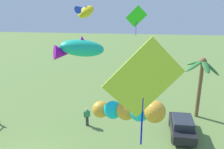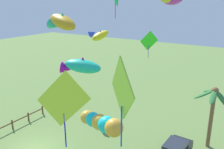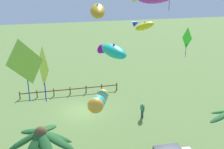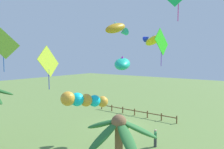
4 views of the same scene
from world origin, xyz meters
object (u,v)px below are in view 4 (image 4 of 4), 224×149
at_px(spectator_0, 155,138).
at_px(kite_fish_8, 123,64).
at_px(kite_diamond_5, 161,42).
at_px(palm_tree_2, 119,146).
at_px(kite_fish_3, 152,40).
at_px(kite_diamond_0, 3,44).
at_px(kite_fish_2, 117,29).
at_px(kite_tube_1, 84,100).
at_px(kite_diamond_4, 48,62).

relative_size(spectator_0, kite_fish_8, 0.46).
distance_m(kite_diamond_5, kite_fish_8, 6.48).
xyz_separation_m(palm_tree_2, spectator_0, (2.67, -9.58, -3.37)).
height_order(kite_fish_3, kite_fish_8, kite_fish_3).
bearing_deg(kite_fish_8, kite_diamond_0, 48.28).
xyz_separation_m(palm_tree_2, kite_diamond_5, (0.62, -5.72, 4.72)).
bearing_deg(kite_fish_2, palm_tree_2, 125.85).
xyz_separation_m(kite_diamond_0, kite_fish_3, (-9.75, -7.89, 0.36)).
bearing_deg(kite_tube_1, kite_fish_3, -144.32).
bearing_deg(kite_fish_2, kite_diamond_5, 147.83).
height_order(kite_fish_2, kite_fish_3, kite_fish_2).
bearing_deg(kite_diamond_5, kite_tube_1, -1.25).
bearing_deg(kite_diamond_4, kite_diamond_0, 77.64).
bearing_deg(palm_tree_2, kite_tube_1, -36.91).
bearing_deg(kite_diamond_4, kite_tube_1, -171.65).
height_order(palm_tree_2, kite_diamond_4, kite_diamond_4).
xyz_separation_m(kite_fish_3, kite_fish_8, (2.90, 0.21, -2.10)).
xyz_separation_m(spectator_0, kite_diamond_5, (-2.05, 3.86, 8.09)).
distance_m(kite_diamond_0, kite_fish_3, 12.54).
bearing_deg(kite_diamond_0, kite_diamond_5, -160.61).
bearing_deg(kite_fish_2, kite_fish_8, 150.62).
height_order(kite_tube_1, kite_diamond_5, kite_diamond_5).
xyz_separation_m(kite_diamond_4, kite_fish_8, (-6.00, -3.85, -0.17)).
bearing_deg(kite_tube_1, kite_diamond_0, 41.94).
bearing_deg(kite_fish_3, kite_diamond_4, 24.50).
distance_m(kite_fish_2, kite_fish_8, 3.69).
distance_m(kite_fish_2, kite_diamond_4, 7.38).
xyz_separation_m(kite_diamond_0, kite_diamond_5, (-12.13, -4.27, -0.17)).
bearing_deg(kite_tube_1, kite_diamond_4, 8.35).
bearing_deg(palm_tree_2, kite_diamond_0, -6.48).
xyz_separation_m(kite_fish_2, kite_diamond_4, (4.85, 4.50, -3.28)).
xyz_separation_m(kite_tube_1, kite_fish_2, (-0.76, -3.89, 6.58)).
distance_m(palm_tree_2, kite_fish_2, 13.75).
bearing_deg(kite_fish_3, kite_diamond_5, 123.43).
bearing_deg(kite_diamond_4, kite_fish_2, -137.19).
relative_size(kite_diamond_0, kite_fish_3, 1.72).
distance_m(kite_diamond_0, kite_fish_8, 10.43).
distance_m(kite_fish_2, kite_diamond_5, 7.84).
bearing_deg(kite_diamond_5, kite_fish_2, -32.17).
relative_size(kite_diamond_0, kite_diamond_5, 1.51).
bearing_deg(kite_diamond_5, kite_diamond_0, 19.39).
bearing_deg(spectator_0, kite_fish_3, 35.79).
relative_size(spectator_0, kite_fish_2, 0.52).
bearing_deg(kite_fish_2, kite_fish_3, 173.87).
xyz_separation_m(spectator_0, kite_tube_1, (5.15, 3.70, 3.39)).
xyz_separation_m(kite_fish_2, kite_fish_3, (-4.06, 0.44, -1.35)).
height_order(palm_tree_2, kite_tube_1, palm_tree_2).
bearing_deg(kite_diamond_0, kite_fish_8, -131.72).
xyz_separation_m(kite_tube_1, kite_fish_3, (-4.82, -3.46, 5.23)).
relative_size(palm_tree_2, kite_fish_8, 1.60).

